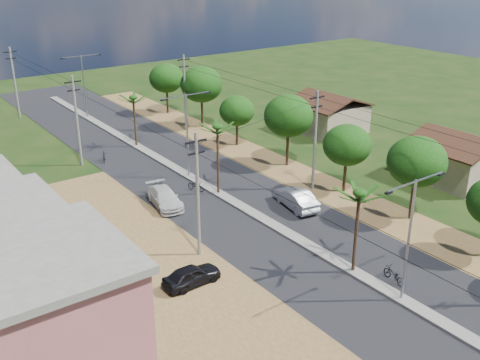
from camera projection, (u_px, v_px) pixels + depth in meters
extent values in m
plane|color=black|center=(401.00, 300.00, 34.37)|extent=(160.00, 160.00, 0.00)
cube|color=black|center=(253.00, 214.00, 45.58)|extent=(12.00, 110.00, 0.04)
cube|color=#605E56|center=(232.00, 201.00, 47.80)|extent=(1.00, 90.00, 0.18)
cube|color=brown|center=(119.00, 324.00, 32.18)|extent=(18.00, 46.00, 0.04)
cube|color=brown|center=(328.00, 190.00, 50.21)|extent=(5.00, 90.00, 0.03)
cube|color=#605E56|center=(1.00, 268.00, 18.55)|extent=(8.40, 6.40, 0.30)
cube|color=navy|center=(123.00, 316.00, 22.15)|extent=(0.12, 4.20, 1.20)
cube|color=#0D1937|center=(75.00, 302.00, 28.85)|extent=(0.80, 5.40, 0.15)
cube|color=black|center=(73.00, 333.00, 29.34)|extent=(0.10, 3.00, 2.40)
cube|color=navy|center=(63.00, 257.00, 27.63)|extent=(0.12, 4.20, 1.20)
cube|color=#0D1937|center=(33.00, 248.00, 34.09)|extent=(0.80, 5.40, 0.15)
cube|color=black|center=(31.00, 275.00, 34.58)|extent=(0.10, 3.00, 2.40)
cube|color=navy|center=(23.00, 219.00, 33.12)|extent=(0.12, 4.20, 1.20)
cube|color=gray|center=(457.00, 162.00, 52.11)|extent=(7.00, 7.00, 3.30)
cube|color=gray|center=(328.00, 117.00, 66.13)|extent=(7.00, 7.00, 3.30)
cylinder|color=black|center=(413.00, 192.00, 44.02)|extent=(0.28, 0.28, 4.55)
ellipsoid|color=black|center=(417.00, 161.00, 43.04)|extent=(4.60, 4.60, 3.91)
cylinder|color=black|center=(345.00, 170.00, 49.19)|extent=(0.28, 0.28, 4.06)
ellipsoid|color=black|center=(347.00, 145.00, 48.31)|extent=(4.20, 4.20, 3.57)
cylinder|color=black|center=(288.00, 142.00, 55.15)|extent=(0.28, 0.28, 4.76)
ellipsoid|color=black|center=(289.00, 116.00, 54.12)|extent=(4.80, 4.80, 4.08)
cylinder|color=black|center=(237.00, 129.00, 61.14)|extent=(0.28, 0.28, 3.64)
ellipsoid|color=black|center=(237.00, 111.00, 60.35)|extent=(3.80, 3.80, 3.23)
cylinder|color=black|center=(202.00, 107.00, 67.21)|extent=(0.28, 0.28, 4.90)
ellipsoid|color=black|center=(201.00, 84.00, 66.15)|extent=(5.00, 5.00, 4.25)
cylinder|color=black|center=(167.00, 97.00, 73.14)|extent=(0.28, 0.28, 4.34)
ellipsoid|color=black|center=(166.00, 78.00, 72.20)|extent=(4.40, 4.40, 3.74)
cylinder|color=black|center=(356.00, 234.00, 36.26)|extent=(0.22, 0.22, 5.80)
cylinder|color=black|center=(218.00, 161.00, 48.16)|extent=(0.22, 0.22, 6.20)
cylinder|color=black|center=(135.00, 122.00, 60.27)|extent=(0.22, 0.22, 5.50)
cylinder|color=gray|center=(408.00, 243.00, 32.85)|extent=(0.16, 0.16, 8.00)
cube|color=gray|center=(429.00, 177.00, 32.02)|extent=(2.40, 0.08, 0.08)
cube|color=gray|center=(402.00, 186.00, 30.72)|extent=(2.40, 0.08, 0.08)
cube|color=black|center=(441.00, 174.00, 32.66)|extent=(0.50, 0.18, 0.12)
cube|color=black|center=(389.00, 193.00, 30.16)|extent=(0.50, 0.18, 0.12)
cylinder|color=gray|center=(187.00, 137.00, 51.56)|extent=(0.16, 0.16, 8.00)
cube|color=gray|center=(197.00, 93.00, 50.74)|extent=(2.40, 0.08, 0.08)
cube|color=gray|center=(174.00, 97.00, 49.43)|extent=(2.40, 0.08, 0.08)
cube|color=black|center=(208.00, 93.00, 51.37)|extent=(0.50, 0.18, 0.12)
cube|color=black|center=(163.00, 100.00, 48.87)|extent=(0.50, 0.18, 0.12)
cylinder|color=gray|center=(84.00, 87.00, 70.27)|extent=(0.16, 0.16, 8.00)
cube|color=gray|center=(90.00, 55.00, 69.45)|extent=(2.40, 0.08, 0.08)
cube|color=gray|center=(71.00, 57.00, 68.14)|extent=(2.40, 0.08, 0.08)
cube|color=black|center=(99.00, 55.00, 70.08)|extent=(0.50, 0.18, 0.12)
cube|color=black|center=(63.00, 59.00, 67.58)|extent=(0.50, 0.18, 0.12)
cylinder|color=#605E56|center=(198.00, 196.00, 37.83)|extent=(0.24, 0.24, 9.00)
cube|color=black|center=(196.00, 141.00, 36.35)|extent=(1.60, 0.12, 0.12)
cube|color=black|center=(196.00, 153.00, 36.66)|extent=(1.20, 0.12, 0.12)
cylinder|color=#605E56|center=(77.00, 122.00, 54.30)|extent=(0.24, 0.24, 9.00)
cube|color=black|center=(73.00, 82.00, 52.82)|extent=(1.60, 0.12, 0.12)
cube|color=black|center=(74.00, 90.00, 53.12)|extent=(1.20, 0.12, 0.12)
cylinder|color=#605E56|center=(15.00, 83.00, 70.01)|extent=(0.24, 0.24, 9.00)
cube|color=black|center=(10.00, 52.00, 68.54)|extent=(1.60, 0.12, 0.12)
cube|color=black|center=(11.00, 58.00, 68.84)|extent=(1.20, 0.12, 0.12)
cylinder|color=#605E56|center=(315.00, 141.00, 48.72)|extent=(0.24, 0.24, 9.00)
cube|color=black|center=(317.00, 97.00, 47.24)|extent=(1.60, 0.12, 0.12)
cube|color=black|center=(317.00, 107.00, 47.54)|extent=(1.20, 0.12, 0.12)
cylinder|color=#605E56|center=(185.00, 93.00, 65.18)|extent=(0.24, 0.24, 9.00)
cube|color=black|center=(184.00, 60.00, 63.70)|extent=(1.60, 0.12, 0.12)
cube|color=black|center=(184.00, 67.00, 64.01)|extent=(1.20, 0.12, 0.12)
imported|color=#AAAEB3|center=(296.00, 199.00, 46.48)|extent=(2.57, 5.12, 1.61)
imported|color=#AEAEAA|center=(165.00, 198.00, 46.80)|extent=(2.88, 5.28, 1.45)
imported|color=black|center=(192.00, 276.00, 35.74)|extent=(3.92, 1.66, 1.32)
imported|color=black|center=(394.00, 275.00, 36.06)|extent=(0.95, 2.01, 1.01)
imported|color=black|center=(196.00, 186.00, 49.84)|extent=(1.19, 1.85, 0.92)
imported|color=black|center=(104.00, 157.00, 56.70)|extent=(1.12, 1.80, 1.05)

